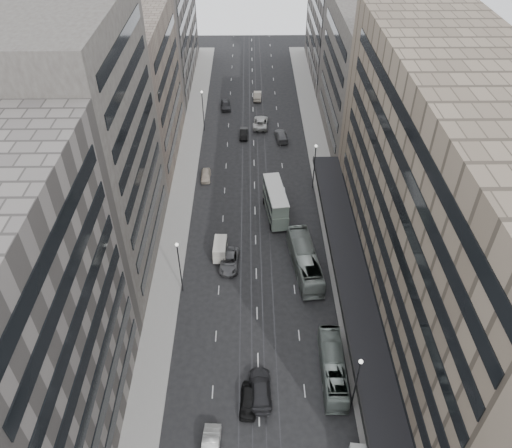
{
  "coord_description": "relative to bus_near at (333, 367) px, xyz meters",
  "views": [
    {
      "loc": [
        -0.7,
        -33.19,
        48.44
      ],
      "look_at": [
        0.02,
        19.35,
        5.18
      ],
      "focal_mm": 35.0,
      "sensor_mm": 36.0,
      "label": 1
    }
  ],
  "objects": [
    {
      "name": "ground",
      "position": [
        -8.2,
        0.99,
        -1.42
      ],
      "size": [
        220.0,
        220.0,
        0.0
      ],
      "primitive_type": "plane",
      "color": "black",
      "rests_on": "ground"
    },
    {
      "name": "sidewalk_right",
      "position": [
        3.8,
        38.49,
        -1.35
      ],
      "size": [
        4.0,
        125.0,
        0.15
      ],
      "primitive_type": "cube",
      "color": "gray",
      "rests_on": "ground"
    },
    {
      "name": "sidewalk_left",
      "position": [
        -20.2,
        38.49,
        -1.35
      ],
      "size": [
        4.0,
        125.0,
        0.15
      ],
      "primitive_type": "cube",
      "color": "gray",
      "rests_on": "ground"
    },
    {
      "name": "department_store",
      "position": [
        13.25,
        8.99,
        13.52
      ],
      "size": [
        19.2,
        60.0,
        30.0
      ],
      "color": "#7D6E5C",
      "rests_on": "ground"
    },
    {
      "name": "building_right_mid",
      "position": [
        13.3,
        52.99,
        10.58
      ],
      "size": [
        15.0,
        28.0,
        24.0
      ],
      "primitive_type": "cube",
      "color": "#433F3A",
      "rests_on": "ground"
    },
    {
      "name": "building_right_far",
      "position": [
        13.3,
        82.99,
        12.58
      ],
      "size": [
        15.0,
        32.0,
        28.0
      ],
      "primitive_type": "cube",
      "color": "slate",
      "rests_on": "ground"
    },
    {
      "name": "building_left_b",
      "position": [
        -29.7,
        19.99,
        15.58
      ],
      "size": [
        15.0,
        26.0,
        34.0
      ],
      "primitive_type": "cube",
      "color": "#433F3A",
      "rests_on": "ground"
    },
    {
      "name": "building_left_c",
      "position": [
        -29.7,
        46.99,
        11.08
      ],
      "size": [
        15.0,
        28.0,
        25.0
      ],
      "primitive_type": "cube",
      "color": "gray",
      "rests_on": "ground"
    },
    {
      "name": "building_left_d",
      "position": [
        -29.7,
        79.99,
        12.58
      ],
      "size": [
        15.0,
        38.0,
        28.0
      ],
      "primitive_type": "cube",
      "color": "slate",
      "rests_on": "ground"
    },
    {
      "name": "lamp_right_near",
      "position": [
        1.5,
        -4.01,
        3.78
      ],
      "size": [
        0.44,
        0.44,
        8.32
      ],
      "color": "#262628",
      "rests_on": "ground"
    },
    {
      "name": "lamp_right_far",
      "position": [
        1.5,
        35.99,
        3.78
      ],
      "size": [
        0.44,
        0.44,
        8.32
      ],
      "color": "#262628",
      "rests_on": "ground"
    },
    {
      "name": "lamp_left_near",
      "position": [
        -17.9,
        12.99,
        3.78
      ],
      "size": [
        0.44,
        0.44,
        8.32
      ],
      "color": "#262628",
      "rests_on": "ground"
    },
    {
      "name": "lamp_left_far",
      "position": [
        -17.9,
        55.99,
        3.78
      ],
      "size": [
        0.44,
        0.44,
        8.32
      ],
      "color": "#262628",
      "rests_on": "ground"
    },
    {
      "name": "bus_near",
      "position": [
        0.0,
        0.0,
        0.0
      ],
      "size": [
        2.66,
        10.28,
        2.85
      ],
      "primitive_type": "imported",
      "rotation": [
        0.0,
        0.0,
        3.12
      ],
      "color": "gray",
      "rests_on": "ground"
    },
    {
      "name": "bus_far",
      "position": [
        -1.6,
        16.74,
        0.28
      ],
      "size": [
        4.23,
        12.47,
        3.41
      ],
      "primitive_type": "imported",
      "rotation": [
        0.0,
        0.0,
        3.26
      ],
      "color": "gray",
      "rests_on": "ground"
    },
    {
      "name": "double_decker",
      "position": [
        -5.08,
        28.75,
        1.24
      ],
      "size": [
        3.75,
        9.28,
        4.94
      ],
      "rotation": [
        0.0,
        0.0,
        0.13
      ],
      "color": "slate",
      "rests_on": "ground"
    },
    {
      "name": "panel_van",
      "position": [
        -13.21,
        19.56,
        -0.06
      ],
      "size": [
        2.07,
        3.98,
        2.47
      ],
      "rotation": [
        0.0,
        0.0,
        -0.04
      ],
      "color": "silver",
      "rests_on": "ground"
    },
    {
      "name": "sedan_0",
      "position": [
        -9.32,
        -3.51,
        -0.67
      ],
      "size": [
        2.08,
        4.53,
        1.51
      ],
      "primitive_type": "imported",
      "rotation": [
        0.0,
        0.0,
        -0.07
      ],
      "color": "black",
      "rests_on": "ground"
    },
    {
      "name": "sedan_1",
      "position": [
        -13.01,
        -8.55,
        -0.64
      ],
      "size": [
        1.93,
        4.84,
        1.57
      ],
      "primitive_type": "imported",
      "rotation": [
        0.0,
        0.0,
        -0.06
      ],
      "color": "beige",
      "rests_on": "ground"
    },
    {
      "name": "sedan_2",
      "position": [
        -11.92,
        17.7,
        -0.66
      ],
      "size": [
        2.87,
        5.63,
        1.52
      ],
      "primitive_type": "imported",
      "rotation": [
        0.0,
        0.0,
        -0.06
      ],
      "color": "#535355",
      "rests_on": "ground"
    },
    {
      "name": "sedan_3",
      "position": [
        -8.03,
        -2.23,
        -0.57
      ],
      "size": [
        2.53,
        5.93,
        1.7
      ],
      "primitive_type": "imported",
      "rotation": [
        0.0,
        0.0,
        3.17
      ],
      "color": "black",
      "rests_on": "ground"
    },
    {
      "name": "sedan_4",
      "position": [
        -16.52,
        38.98,
        -0.74
      ],
      "size": [
        1.68,
        4.06,
        1.37
      ],
      "primitive_type": "imported",
      "rotation": [
        0.0,
        0.0,
        0.02
      ],
      "color": "beige",
      "rests_on": "ground"
    },
    {
      "name": "sedan_5",
      "position": [
        -10.1,
        53.36,
        -0.71
      ],
      "size": [
        1.55,
        4.34,
        1.42
      ],
      "primitive_type": "imported",
      "rotation": [
        0.0,
        0.0,
        -0.01
      ],
      "color": "black",
      "rests_on": "ground"
    },
    {
      "name": "sedan_6",
      "position": [
        -6.73,
        57.56,
        -0.58
      ],
      "size": [
        3.24,
        6.27,
        1.69
      ],
      "primitive_type": "imported",
      "rotation": [
        0.0,
        0.0,
        3.07
      ],
      "color": "#BBBAB6",
      "rests_on": "ground"
    },
    {
      "name": "sedan_7",
      "position": [
        -2.91,
        52.35,
        -0.63
      ],
      "size": [
        2.71,
        5.62,
        1.58
      ],
      "primitive_type": "imported",
      "rotation": [
        0.0,
        0.0,
        3.23
      ],
      "color": "#535355",
      "rests_on": "ground"
    },
    {
      "name": "sedan_8",
      "position": [
        -13.99,
        65.54,
        -0.61
      ],
      "size": [
        2.32,
        4.91,
        1.62
      ],
      "primitive_type": "imported",
      "rotation": [
        0.0,
        0.0,
        0.09
      ],
      "color": "#29292C",
      "rests_on": "ground"
    },
    {
      "name": "sedan_9",
      "position": [
        -7.18,
        70.02,
        -0.64
      ],
      "size": [
        1.81,
        4.81,
        1.57
      ],
      "primitive_type": "imported",
      "rotation": [
        0.0,
        0.0,
        3.11
      ],
      "color": "#9F9483",
      "rests_on": "ground"
    },
    {
      "name": "pedestrian",
      "position": [
        4.07,
        -8.98,
        -0.37
      ],
      "size": [
        0.66,
        0.44,
        1.81
      ],
      "primitive_type": "imported",
      "rotation": [
        0.0,
        0.0,
        3.14
      ],
      "color": "black",
      "rests_on": "sidewalk_right"
    }
  ]
}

